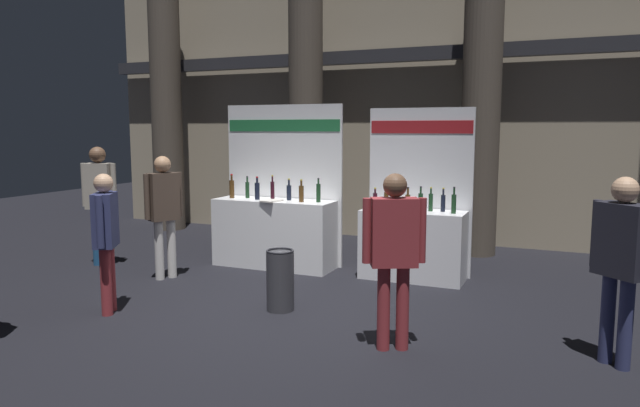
{
  "coord_description": "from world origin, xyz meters",
  "views": [
    {
      "loc": [
        2.96,
        -5.77,
        2.12
      ],
      "look_at": [
        0.06,
        1.0,
        1.16
      ],
      "focal_mm": 32.6,
      "sensor_mm": 36.0,
      "label": 1
    }
  ],
  "objects_px": {
    "exhibitor_booth_1": "(414,237)",
    "visitor_4": "(106,232)",
    "exhibitor_booth_0": "(275,226)",
    "visitor_0": "(621,254)",
    "visitor_1": "(164,206)",
    "visitor_3": "(394,246)",
    "trash_bin": "(280,280)",
    "visitor_5": "(99,195)"
  },
  "relations": [
    {
      "from": "trash_bin",
      "to": "visitor_0",
      "type": "height_order",
      "value": "visitor_0"
    },
    {
      "from": "trash_bin",
      "to": "visitor_4",
      "type": "relative_size",
      "value": 0.45
    },
    {
      "from": "exhibitor_booth_1",
      "to": "visitor_1",
      "type": "distance_m",
      "value": 3.54
    },
    {
      "from": "trash_bin",
      "to": "visitor_4",
      "type": "xyz_separation_m",
      "value": [
        -1.78,
        -0.86,
        0.59
      ]
    },
    {
      "from": "visitor_1",
      "to": "visitor_4",
      "type": "bearing_deg",
      "value": 39.69
    },
    {
      "from": "exhibitor_booth_0",
      "to": "visitor_1",
      "type": "relative_size",
      "value": 1.43
    },
    {
      "from": "exhibitor_booth_0",
      "to": "visitor_4",
      "type": "xyz_separation_m",
      "value": [
        -0.71,
        -2.8,
        0.32
      ]
    },
    {
      "from": "visitor_4",
      "to": "visitor_3",
      "type": "bearing_deg",
      "value": -116.34
    },
    {
      "from": "visitor_1",
      "to": "visitor_4",
      "type": "height_order",
      "value": "visitor_1"
    },
    {
      "from": "visitor_0",
      "to": "visitor_3",
      "type": "xyz_separation_m",
      "value": [
        -1.94,
        -0.41,
        -0.01
      ]
    },
    {
      "from": "visitor_5",
      "to": "visitor_0",
      "type": "bearing_deg",
      "value": -26.24
    },
    {
      "from": "exhibitor_booth_1",
      "to": "visitor_3",
      "type": "distance_m",
      "value": 2.78
    },
    {
      "from": "trash_bin",
      "to": "visitor_3",
      "type": "distance_m",
      "value": 1.81
    },
    {
      "from": "exhibitor_booth_0",
      "to": "visitor_0",
      "type": "xyz_separation_m",
      "value": [
        4.56,
        -2.19,
        0.4
      ]
    },
    {
      "from": "exhibitor_booth_1",
      "to": "visitor_1",
      "type": "bearing_deg",
      "value": -156.63
    },
    {
      "from": "visitor_4",
      "to": "exhibitor_booth_1",
      "type": "bearing_deg",
      "value": -74.17
    },
    {
      "from": "exhibitor_booth_1",
      "to": "visitor_3",
      "type": "height_order",
      "value": "exhibitor_booth_1"
    },
    {
      "from": "trash_bin",
      "to": "visitor_5",
      "type": "xyz_separation_m",
      "value": [
        -3.57,
        0.92,
        0.74
      ]
    },
    {
      "from": "exhibitor_booth_0",
      "to": "visitor_4",
      "type": "bearing_deg",
      "value": -104.17
    },
    {
      "from": "visitor_4",
      "to": "trash_bin",
      "type": "bearing_deg",
      "value": -93.91
    },
    {
      "from": "visitor_4",
      "to": "visitor_1",
      "type": "bearing_deg",
      "value": -15.88
    },
    {
      "from": "visitor_1",
      "to": "visitor_3",
      "type": "relative_size",
      "value": 1.02
    },
    {
      "from": "visitor_3",
      "to": "visitor_4",
      "type": "height_order",
      "value": "visitor_3"
    },
    {
      "from": "exhibitor_booth_0",
      "to": "exhibitor_booth_1",
      "type": "bearing_deg",
      "value": 3.02
    },
    {
      "from": "visitor_1",
      "to": "visitor_5",
      "type": "height_order",
      "value": "visitor_5"
    },
    {
      "from": "visitor_0",
      "to": "visitor_4",
      "type": "xyz_separation_m",
      "value": [
        -5.26,
        -0.61,
        -0.07
      ]
    },
    {
      "from": "visitor_0",
      "to": "visitor_1",
      "type": "height_order",
      "value": "visitor_1"
    },
    {
      "from": "exhibitor_booth_1",
      "to": "trash_bin",
      "type": "height_order",
      "value": "exhibitor_booth_1"
    },
    {
      "from": "visitor_0",
      "to": "visitor_3",
      "type": "bearing_deg",
      "value": -126.96
    },
    {
      "from": "visitor_0",
      "to": "visitor_1",
      "type": "bearing_deg",
      "value": -148.02
    },
    {
      "from": "exhibitor_booth_1",
      "to": "visitor_5",
      "type": "bearing_deg",
      "value": -166.28
    },
    {
      "from": "visitor_5",
      "to": "visitor_3",
      "type": "bearing_deg",
      "value": -33.96
    },
    {
      "from": "visitor_0",
      "to": "trash_bin",
      "type": "bearing_deg",
      "value": -143.0
    },
    {
      "from": "visitor_5",
      "to": "trash_bin",
      "type": "bearing_deg",
      "value": -31.23
    },
    {
      "from": "exhibitor_booth_1",
      "to": "visitor_4",
      "type": "height_order",
      "value": "exhibitor_booth_1"
    },
    {
      "from": "trash_bin",
      "to": "visitor_0",
      "type": "distance_m",
      "value": 3.56
    },
    {
      "from": "exhibitor_booth_0",
      "to": "visitor_0",
      "type": "distance_m",
      "value": 5.07
    },
    {
      "from": "visitor_3",
      "to": "visitor_4",
      "type": "bearing_deg",
      "value": -22.05
    },
    {
      "from": "visitor_1",
      "to": "visitor_5",
      "type": "bearing_deg",
      "value": -74.66
    },
    {
      "from": "exhibitor_booth_0",
      "to": "exhibitor_booth_1",
      "type": "xyz_separation_m",
      "value": [
        2.14,
        0.11,
        -0.03
      ]
    },
    {
      "from": "trash_bin",
      "to": "visitor_0",
      "type": "bearing_deg",
      "value": -4.13
    },
    {
      "from": "exhibitor_booth_0",
      "to": "visitor_1",
      "type": "height_order",
      "value": "exhibitor_booth_0"
    }
  ]
}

